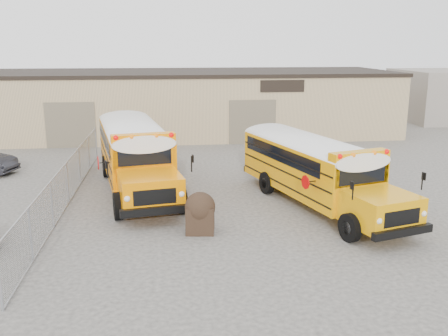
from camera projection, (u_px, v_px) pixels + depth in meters
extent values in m
plane|color=#45423F|center=(214.00, 222.00, 19.23)|extent=(120.00, 120.00, 0.00)
cube|color=tan|center=(190.00, 103.00, 37.96)|extent=(30.00, 10.00, 4.50)
cube|color=black|center=(189.00, 73.00, 37.40)|extent=(30.20, 10.20, 0.25)
cube|color=black|center=(282.00, 86.00, 33.37)|extent=(3.00, 0.08, 0.80)
cube|color=#6C614D|center=(71.00, 125.00, 32.44)|extent=(3.20, 0.08, 3.00)
cube|color=#6C614D|center=(252.00, 122.00, 33.74)|extent=(3.20, 0.08, 3.00)
cylinder|color=#979AA0|center=(31.00, 235.00, 15.47)|extent=(0.07, 0.07, 1.80)
cylinder|color=#979AA0|center=(52.00, 205.00, 18.36)|extent=(0.07, 0.07, 1.80)
cylinder|color=#979AA0|center=(68.00, 183.00, 21.25)|extent=(0.07, 0.07, 1.80)
cylinder|color=#979AA0|center=(79.00, 166.00, 24.14)|extent=(0.07, 0.07, 1.80)
cylinder|color=#979AA0|center=(89.00, 153.00, 27.04)|extent=(0.07, 0.07, 1.80)
cylinder|color=#979AA0|center=(96.00, 142.00, 29.93)|extent=(0.07, 0.07, 1.80)
cylinder|color=#979AA0|center=(66.00, 163.00, 21.04)|extent=(0.05, 18.00, 0.05)
cylinder|color=#979AA0|center=(69.00, 202.00, 21.46)|extent=(0.05, 18.00, 0.05)
cube|color=#979AA0|center=(68.00, 183.00, 21.25)|extent=(0.02, 18.00, 1.70)
cube|color=#FF8700|center=(121.00, 129.00, 30.05)|extent=(4.07, 8.41, 2.18)
cube|color=#FF8700|center=(131.00, 155.00, 25.34)|extent=(2.72, 2.72, 1.22)
cube|color=black|center=(128.00, 130.00, 26.18)|extent=(2.15, 0.46, 0.80)
cube|color=white|center=(120.00, 109.00, 29.75)|extent=(4.08, 8.50, 0.42)
cube|color=#FF8700|center=(127.00, 117.00, 26.24)|extent=(2.65, 0.99, 0.38)
sphere|color=#E50705|center=(105.00, 116.00, 25.67)|extent=(0.21, 0.21, 0.21)
sphere|color=#E50705|center=(148.00, 114.00, 26.30)|extent=(0.21, 0.21, 0.21)
sphere|color=orange|center=(117.00, 115.00, 25.84)|extent=(0.21, 0.21, 0.21)
sphere|color=orange|center=(137.00, 115.00, 26.12)|extent=(0.21, 0.21, 0.21)
cube|color=black|center=(135.00, 170.00, 24.29)|extent=(2.60, 0.70, 0.30)
cube|color=black|center=(116.00, 134.00, 34.09)|extent=(2.60, 0.68, 0.30)
cube|color=black|center=(121.00, 131.00, 30.07)|extent=(4.08, 8.26, 0.06)
cube|color=black|center=(120.00, 119.00, 30.20)|extent=(3.87, 7.17, 0.66)
cylinder|color=black|center=(106.00, 168.00, 25.24)|extent=(0.49, 1.14, 1.10)
cylinder|color=black|center=(156.00, 165.00, 25.95)|extent=(0.49, 1.14, 1.10)
cylinder|color=black|center=(99.00, 143.00, 31.46)|extent=(0.49, 1.14, 1.10)
cylinder|color=black|center=(139.00, 141.00, 32.17)|extent=(0.49, 1.14, 1.10)
cylinder|color=#BF0505|center=(92.00, 137.00, 26.95)|extent=(0.14, 0.59, 0.59)
cube|color=orange|center=(248.00, 142.00, 26.83)|extent=(4.45, 7.84, 2.01)
cube|color=orange|center=(294.00, 170.00, 22.64)|extent=(2.68, 2.68, 1.13)
cube|color=black|center=(283.00, 144.00, 23.38)|extent=(1.94, 0.62, 0.74)
cube|color=white|center=(249.00, 121.00, 26.55)|extent=(4.47, 7.91, 0.39)
cube|color=orange|center=(281.00, 131.00, 23.43)|extent=(2.44, 1.15, 0.35)
sphere|color=#E50705|center=(263.00, 130.00, 22.81)|extent=(0.20, 0.20, 0.20)
sphere|color=#E50705|center=(302.00, 127.00, 23.59)|extent=(0.20, 0.20, 0.20)
sphere|color=orange|center=(274.00, 130.00, 23.03)|extent=(0.20, 0.20, 0.20)
sphere|color=orange|center=(292.00, 128.00, 23.37)|extent=(0.20, 0.20, 0.20)
cube|color=black|center=(307.00, 186.00, 21.72)|extent=(2.37, 0.88, 0.27)
cube|color=black|center=(222.00, 145.00, 30.43)|extent=(2.36, 0.87, 0.27)
cube|color=black|center=(248.00, 143.00, 26.85)|extent=(4.45, 7.71, 0.06)
cube|color=black|center=(246.00, 131.00, 26.96)|extent=(4.15, 6.72, 0.61)
cylinder|color=black|center=(270.00, 184.00, 22.44)|extent=(0.55, 1.06, 1.02)
cylinder|color=black|center=(314.00, 179.00, 23.31)|extent=(0.55, 1.06, 1.02)
cylinder|color=black|center=(218.00, 157.00, 27.97)|extent=(0.55, 1.06, 1.02)
cylinder|color=black|center=(255.00, 153.00, 28.85)|extent=(0.55, 1.06, 1.02)
cylinder|color=#BF0505|center=(240.00, 152.00, 23.90)|extent=(0.18, 0.54, 0.55)
cube|color=black|center=(200.00, 219.00, 18.05)|extent=(1.11, 1.02, 1.01)
sphere|color=black|center=(200.00, 207.00, 17.94)|extent=(1.11, 1.11, 1.11)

